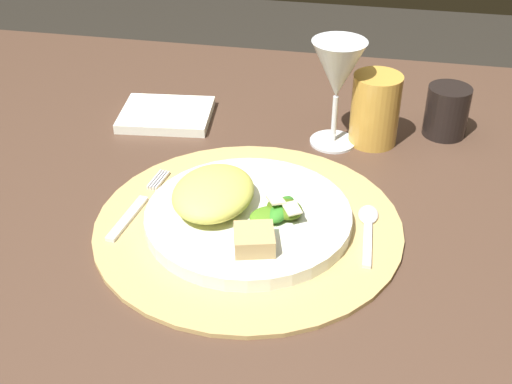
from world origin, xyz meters
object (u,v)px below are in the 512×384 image
(dinner_plate, at_px, (248,217))
(dining_table, at_px, (267,256))
(fork, at_px, (136,207))
(napkin, at_px, (166,115))
(amber_tumbler, at_px, (375,109))
(dark_tumbler, at_px, (447,111))
(wine_glass, at_px, (338,73))
(spoon, at_px, (368,224))

(dinner_plate, bearing_deg, dining_table, 85.93)
(fork, bearing_deg, dining_table, 31.95)
(napkin, height_order, amber_tumbler, amber_tumbler)
(fork, relative_size, dark_tumbler, 2.09)
(wine_glass, bearing_deg, dinner_plate, -109.48)
(dinner_plate, xyz_separation_m, dark_tumbler, (0.25, 0.30, 0.02))
(dinner_plate, relative_size, wine_glass, 1.59)
(napkin, bearing_deg, fork, -81.00)
(dining_table, relative_size, dark_tumbler, 17.39)
(napkin, distance_m, wine_glass, 0.29)
(wine_glass, bearing_deg, dining_table, -119.40)
(dining_table, bearing_deg, napkin, 140.70)
(dinner_plate, relative_size, dark_tumbler, 3.29)
(wine_glass, height_order, dark_tumbler, wine_glass)
(amber_tumbler, bearing_deg, wine_glass, -164.47)
(fork, xyz_separation_m, dark_tumbler, (0.40, 0.29, 0.03))
(spoon, relative_size, dark_tumbler, 1.59)
(dining_table, relative_size, fork, 8.32)
(dinner_plate, bearing_deg, wine_glass, 70.52)
(amber_tumbler, relative_size, dark_tumbler, 1.38)
(dining_table, relative_size, spoon, 10.92)
(dining_table, distance_m, wine_glass, 0.29)
(napkin, relative_size, wine_glass, 0.88)
(wine_glass, xyz_separation_m, dark_tumbler, (0.17, 0.06, -0.08))
(napkin, relative_size, amber_tumbler, 1.32)
(wine_glass, distance_m, amber_tumbler, 0.09)
(dinner_plate, relative_size, spoon, 2.07)
(wine_glass, bearing_deg, dark_tumbler, 20.24)
(dining_table, distance_m, napkin, 0.29)
(dining_table, relative_size, dinner_plate, 5.29)
(fork, relative_size, spoon, 1.31)
(amber_tumbler, distance_m, dark_tumbler, 0.12)
(wine_glass, bearing_deg, spoon, -72.87)
(fork, bearing_deg, wine_glass, 45.01)
(dinner_plate, xyz_separation_m, napkin, (-0.19, 0.26, -0.01))
(dining_table, bearing_deg, wine_glass, 60.60)
(amber_tumbler, bearing_deg, dark_tumbler, 22.68)
(fork, bearing_deg, dinner_plate, -1.10)
(dining_table, height_order, amber_tumbler, amber_tumbler)
(dining_table, xyz_separation_m, dinner_plate, (-0.01, -0.10, 0.14))
(fork, xyz_separation_m, spoon, (0.30, 0.02, 0.00))
(dinner_plate, height_order, spoon, dinner_plate)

